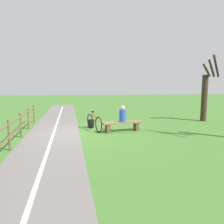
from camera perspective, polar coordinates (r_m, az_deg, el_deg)
ground_plane at (r=9.43m, az=-9.29°, el=-5.73°), size 80.00×80.00×0.00m
paved_path at (r=5.71m, az=-19.18°, el=-14.73°), size 4.93×36.07×0.02m
path_centre_line at (r=5.70m, az=-19.18°, el=-14.64°), size 2.47×31.92×0.00m
bench at (r=9.46m, az=2.93°, el=-3.58°), size 1.96×0.75×0.46m
person_seated at (r=9.38m, az=3.01°, el=-0.73°), size 0.37×0.37×0.76m
bicycle at (r=9.73m, az=-5.08°, el=-2.93°), size 0.65×1.74×0.91m
backpack at (r=10.38m, az=-5.96°, el=-3.27°), size 0.34×0.34×0.43m
fence_roadside at (r=7.42m, az=-27.07°, el=-5.16°), size 1.06×10.62×1.03m
tree_near_bench at (r=13.39m, az=24.86°, el=4.58°), size 1.18×1.03×3.86m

